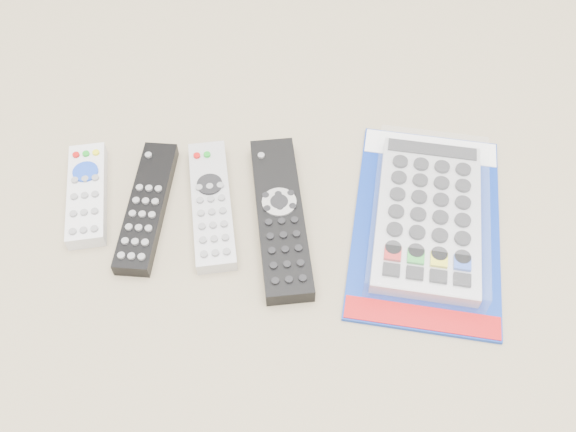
{
  "coord_description": "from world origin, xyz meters",
  "views": [
    {
      "loc": [
        0.02,
        -0.47,
        0.65
      ],
      "look_at": [
        0.03,
        -0.02,
        0.01
      ],
      "focal_mm": 40.0,
      "sensor_mm": 36.0,
      "label": 1
    }
  ],
  "objects_px": {
    "remote_silver_dvd": "(212,204)",
    "remote_large_black": "(280,216)",
    "jumbo_remote_packaged": "(428,215)",
    "remote_slim_black": "(147,207)",
    "remote_small_grey": "(87,194)"
  },
  "relations": [
    {
      "from": "remote_large_black",
      "to": "jumbo_remote_packaged",
      "type": "height_order",
      "value": "jumbo_remote_packaged"
    },
    {
      "from": "jumbo_remote_packaged",
      "to": "remote_silver_dvd",
      "type": "bearing_deg",
      "value": -175.13
    },
    {
      "from": "remote_large_black",
      "to": "jumbo_remote_packaged",
      "type": "distance_m",
      "value": 0.18
    },
    {
      "from": "remote_silver_dvd",
      "to": "remote_large_black",
      "type": "relative_size",
      "value": 0.82
    },
    {
      "from": "remote_silver_dvd",
      "to": "jumbo_remote_packaged",
      "type": "height_order",
      "value": "jumbo_remote_packaged"
    },
    {
      "from": "remote_small_grey",
      "to": "remote_silver_dvd",
      "type": "xyz_separation_m",
      "value": [
        0.16,
        -0.02,
        -0.0
      ]
    },
    {
      "from": "remote_small_grey",
      "to": "remote_slim_black",
      "type": "distance_m",
      "value": 0.08
    },
    {
      "from": "remote_slim_black",
      "to": "remote_large_black",
      "type": "relative_size",
      "value": 0.83
    },
    {
      "from": "remote_large_black",
      "to": "remote_small_grey",
      "type": "bearing_deg",
      "value": 165.49
    },
    {
      "from": "remote_large_black",
      "to": "jumbo_remote_packaged",
      "type": "relative_size",
      "value": 0.74
    },
    {
      "from": "remote_small_grey",
      "to": "remote_silver_dvd",
      "type": "distance_m",
      "value": 0.16
    },
    {
      "from": "remote_large_black",
      "to": "jumbo_remote_packaged",
      "type": "xyz_separation_m",
      "value": [
        0.18,
        -0.01,
        0.01
      ]
    },
    {
      "from": "remote_small_grey",
      "to": "remote_slim_black",
      "type": "bearing_deg",
      "value": -22.88
    },
    {
      "from": "remote_slim_black",
      "to": "remote_small_grey",
      "type": "bearing_deg",
      "value": 170.62
    },
    {
      "from": "remote_silver_dvd",
      "to": "remote_large_black",
      "type": "bearing_deg",
      "value": -20.72
    }
  ]
}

